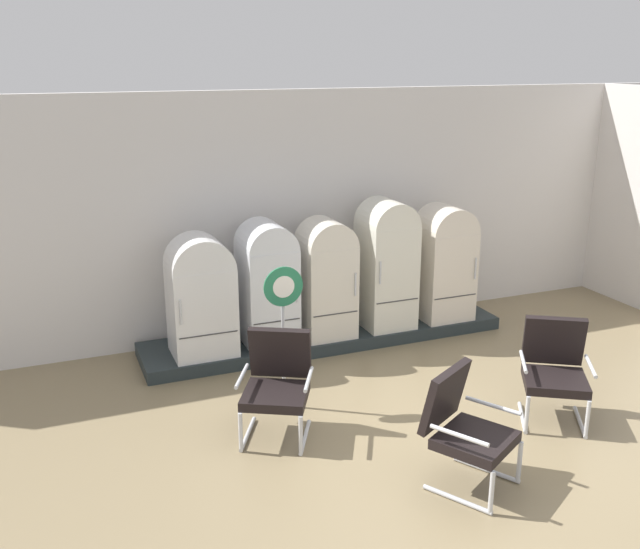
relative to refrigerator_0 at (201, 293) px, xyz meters
The scene contains 12 objects.
ground 3.42m from the refrigerator_0, 61.27° to the right, with size 12.00×10.00×0.05m, color #877554.
back_wall 1.88m from the refrigerator_0, 25.94° to the left, with size 11.76×0.12×3.08m.
display_plinth 1.78m from the refrigerator_0, ahead, with size 4.59×0.95×0.16m, color #262E30.
refrigerator_0 is the anchor object (origin of this frame).
refrigerator_1 0.80m from the refrigerator_0, ahead, with size 0.61×0.70×1.48m.
refrigerator_2 1.54m from the refrigerator_0, ahead, with size 0.62×0.62×1.45m.
refrigerator_3 2.37m from the refrigerator_0, ahead, with size 0.62×0.67×1.62m.
refrigerator_4 3.20m from the refrigerator_0, ahead, with size 0.66×0.63×1.49m.
armchair_left 1.86m from the refrigerator_0, 80.72° to the right, with size 0.85×0.89×1.01m.
armchair_right 3.88m from the refrigerator_0, 40.97° to the right, with size 0.87×0.90×1.01m.
armchair_center 3.52m from the refrigerator_0, 65.42° to the right, with size 0.86×0.90×1.01m.
sign_stand 1.45m from the refrigerator_0, 68.63° to the right, with size 0.40×0.32×1.51m.
Camera 1 is at (-3.22, -4.76, 3.47)m, focal length 40.21 mm.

